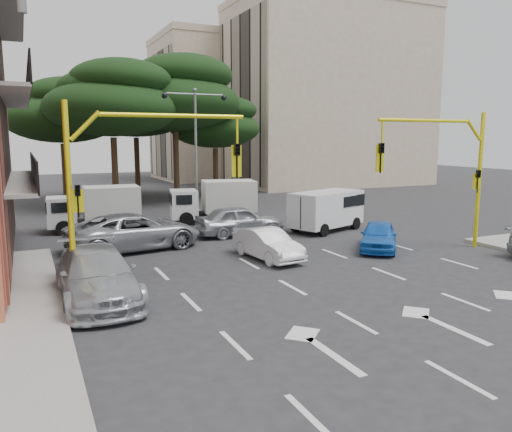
{
  "coord_description": "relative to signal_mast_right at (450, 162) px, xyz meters",
  "views": [
    {
      "loc": [
        -9.8,
        -13.93,
        4.88
      ],
      "look_at": [
        -0.94,
        5.12,
        1.6
      ],
      "focal_mm": 35.0,
      "sensor_mm": 36.0,
      "label": 1
    }
  ],
  "objects": [
    {
      "name": "pine_center",
      "position": [
        -5.75,
        21.96,
        4.41
      ],
      "size": [
        9.98,
        9.98,
        11.16
      ],
      "color": "#382616",
      "rests_on": "ground"
    },
    {
      "name": "pine_right",
      "position": [
        -1.75,
        23.96,
        2.33
      ],
      "size": [
        7.49,
        7.49,
        8.37
      ],
      "color": "#382616",
      "rests_on": "ground"
    },
    {
      "name": "ground",
      "position": [
        -6.8,
        -1.99,
        -3.88
      ],
      "size": [
        120.0,
        120.0,
        0.0
      ],
      "primitive_type": "plane",
      "color": "#28282B",
      "rests_on": "ground"
    },
    {
      "name": "car_silver_cross_b",
      "position": [
        -6.85,
        7.01,
        -3.12
      ],
      "size": [
        4.5,
        1.82,
        1.53
      ],
      "primitive_type": "imported",
      "rotation": [
        0.0,
        0.0,
        1.57
      ],
      "color": "#A8ABB1",
      "rests_on": "ground"
    },
    {
      "name": "median_strip",
      "position": [
        -6.8,
        14.01,
        -3.81
      ],
      "size": [
        1.4,
        6.0,
        0.15
      ],
      "primitive_type": "cube",
      "color": "gray",
      "rests_on": "ground"
    },
    {
      "name": "pine_left_far",
      "position": [
        -13.75,
        23.96,
        3.03
      ],
      "size": [
        8.32,
        8.32,
        9.3
      ],
      "color": "#382616",
      "rests_on": "ground"
    },
    {
      "name": "car_white_hatch",
      "position": [
        -7.79,
        1.91,
        -3.27
      ],
      "size": [
        1.72,
        3.86,
        1.23
      ],
      "primitive_type": "imported",
      "rotation": [
        0.0,
        0.0,
        0.11
      ],
      "color": "white",
      "rests_on": "ground"
    },
    {
      "name": "van_white",
      "position": [
        -2.15,
        6.28,
        -2.81
      ],
      "size": [
        4.69,
        3.31,
        2.14
      ],
      "primitive_type": null,
      "rotation": [
        0.0,
        0.0,
        -1.21
      ],
      "color": "white",
      "rests_on": "ground"
    },
    {
      "name": "car_silver_wagon",
      "position": [
        -14.8,
        -0.61,
        -3.1
      ],
      "size": [
        2.2,
        5.4,
        1.56
      ],
      "primitive_type": "imported",
      "rotation": [
        0.0,
        0.0,
        0.0
      ],
      "color": "#AAADB2",
      "rests_on": "ground"
    },
    {
      "name": "car_blue_compact",
      "position": [
        -2.59,
        1.37,
        -3.25
      ],
      "size": [
        3.55,
        3.8,
        1.27
      ],
      "primitive_type": "imported",
      "rotation": [
        0.0,
        0.0,
        -0.71
      ],
      "color": "blue",
      "rests_on": "ground"
    },
    {
      "name": "box_truck_a",
      "position": [
        -13.29,
        11.51,
        -2.71
      ],
      "size": [
        4.88,
        2.3,
        2.35
      ],
      "primitive_type": null,
      "rotation": [
        0.0,
        0.0,
        1.51
      ],
      "color": "silver",
      "rests_on": "ground"
    },
    {
      "name": "street_lamp_center",
      "position": [
        -6.8,
        14.01,
        1.54
      ],
      "size": [
        4.16,
        0.36,
        7.77
      ],
      "color": "slate",
      "rests_on": "median_strip"
    },
    {
      "name": "signal_mast_right",
      "position": [
        0.0,
        0.0,
        0.0
      ],
      "size": [
        5.79,
        0.37,
        6.0
      ],
      "color": "yellow",
      "rests_on": "ground"
    },
    {
      "name": "box_truck_b",
      "position": [
        -6.67,
        11.29,
        -2.66
      ],
      "size": [
        5.3,
        3.07,
        2.45
      ],
      "primitive_type": null,
      "rotation": [
        0.0,
        0.0,
        1.36
      ],
      "color": "white",
      "rests_on": "ground"
    },
    {
      "name": "pine_left_near",
      "position": [
        -10.75,
        19.96,
        3.72
      ],
      "size": [
        9.15,
        9.15,
        10.23
      ],
      "color": "#382616",
      "rests_on": "ground"
    },
    {
      "name": "signal_mast_left",
      "position": [
        -13.61,
        0.0,
        0.0
      ],
      "size": [
        5.79,
        0.37,
        6.0
      ],
      "color": "yellow",
      "rests_on": "ground"
    },
    {
      "name": "apartment_beige_far",
      "position": [
        6.15,
        42.01,
        4.47
      ],
      "size": [
        16.2,
        12.15,
        16.7
      ],
      "color": "tan",
      "rests_on": "ground"
    },
    {
      "name": "apartment_beige_near",
      "position": [
        13.15,
        30.01,
        5.47
      ],
      "size": [
        20.2,
        12.15,
        18.7
      ],
      "color": "tan",
      "rests_on": "ground"
    },
    {
      "name": "car_silver_cross_a",
      "position": [
        -12.34,
        5.96,
        -3.07
      ],
      "size": [
        6.26,
        3.68,
        1.63
      ],
      "primitive_type": "imported",
      "rotation": [
        0.0,
        0.0,
        1.74
      ],
      "color": "#9A9CA2",
      "rests_on": "ground"
    },
    {
      "name": "pine_back",
      "position": [
        -7.75,
        26.96,
        3.72
      ],
      "size": [
        9.15,
        9.15,
        10.23
      ],
      "color": "#382616",
      "rests_on": "ground"
    }
  ]
}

